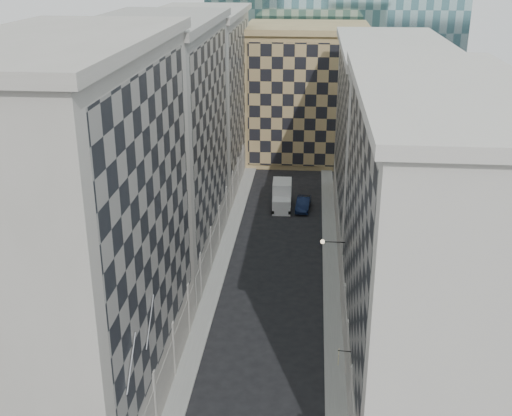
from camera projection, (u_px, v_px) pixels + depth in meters
The scene contains 13 objects.
sidewalk_west at pixel (219, 271), 60.19m from camera, with size 1.50×100.00×0.15m, color gray.
sidewalk_east at pixel (331, 275), 59.31m from camera, with size 1.50×100.00×0.15m, color gray.
bldg_left_a at pixel (77, 237), 38.73m from camera, with size 10.80×22.80×23.70m.
bldg_left_b at pixel (161, 145), 59.29m from camera, with size 10.80×22.80×22.70m.
bldg_left_c at pixel (201, 100), 79.85m from camera, with size 10.80×22.80×21.70m.
bldg_right_a at pixel (430, 245), 41.18m from camera, with size 10.80×26.80×20.70m.
bldg_right_b at pixel (388, 140), 66.36m from camera, with size 10.80×28.80×19.70m.
tan_block at pixel (306, 92), 91.23m from camera, with size 16.80×14.80×18.80m.
flagpoles_left at pixel (141, 341), 35.10m from camera, with size 0.10×6.33×2.33m.
bracket_lamp at pixel (325, 242), 51.57m from camera, with size 1.98×0.36×0.36m.
box_truck at pixel (282, 197), 75.16m from camera, with size 2.34×5.45×2.95m.
dark_car at pixel (303, 204), 74.56m from camera, with size 1.52×4.36×1.44m, color #0F1A38.
shop_sign at pixel (339, 356), 40.92m from camera, with size 0.89×0.78×0.86m.
Camera 1 is at (3.06, -23.26, 27.71)m, focal length 45.00 mm.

